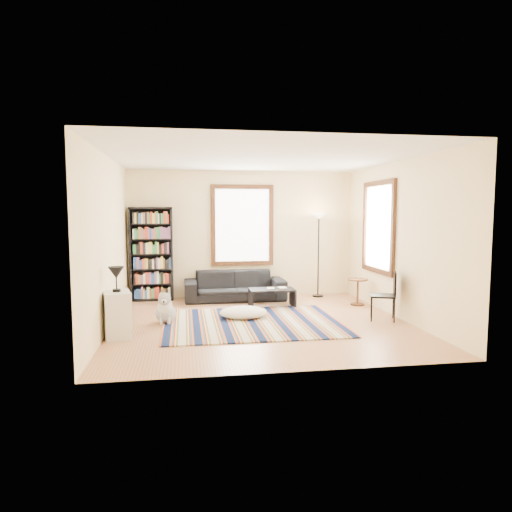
{
  "coord_description": "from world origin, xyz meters",
  "views": [
    {
      "loc": [
        -1.28,
        -7.63,
        1.9
      ],
      "look_at": [
        0.0,
        0.5,
        1.1
      ],
      "focal_mm": 32.0,
      "sensor_mm": 36.0,
      "label": 1
    }
  ],
  "objects": [
    {
      "name": "book_a",
      "position": [
        0.34,
        1.25,
        0.37
      ],
      "size": [
        0.18,
        0.22,
        0.02
      ],
      "primitive_type": "imported",
      "rotation": [
        0.0,
        0.0,
        -0.14
      ],
      "color": "beige",
      "rests_on": "coffee_table"
    },
    {
      "name": "coffee_table",
      "position": [
        0.44,
        1.25,
        0.18
      ],
      "size": [
        0.95,
        0.6,
        0.36
      ],
      "primitive_type": "cube",
      "rotation": [
        0.0,
        0.0,
        0.11
      ],
      "color": "black",
      "rests_on": "floor"
    },
    {
      "name": "wall_front",
      "position": [
        0.0,
        -2.55,
        1.4
      ],
      "size": [
        5.0,
        0.1,
        2.8
      ],
      "primitive_type": "cube",
      "color": "#FFDFAB",
      "rests_on": "floor"
    },
    {
      "name": "side_table",
      "position": [
        2.2,
        1.13,
        0.27
      ],
      "size": [
        0.41,
        0.41,
        0.54
      ],
      "primitive_type": "cylinder",
      "rotation": [
        0.0,
        0.0,
        -0.03
      ],
      "color": "#4F2913",
      "rests_on": "floor"
    },
    {
      "name": "wall_left",
      "position": [
        -2.55,
        0.0,
        1.4
      ],
      "size": [
        0.1,
        5.0,
        2.8
      ],
      "primitive_type": "cube",
      "color": "#FFDFAB",
      "rests_on": "floor"
    },
    {
      "name": "book_b",
      "position": [
        0.59,
        1.3,
        0.37
      ],
      "size": [
        0.22,
        0.17,
        0.02
      ],
      "primitive_type": "imported",
      "rotation": [
        0.0,
        0.0,
        0.08
      ],
      "color": "beige",
      "rests_on": "coffee_table"
    },
    {
      "name": "wall_right",
      "position": [
        2.55,
        0.0,
        1.4
      ],
      "size": [
        0.1,
        5.0,
        2.8
      ],
      "primitive_type": "cube",
      "color": "#FFDFAB",
      "rests_on": "floor"
    },
    {
      "name": "white_cabinet",
      "position": [
        -2.3,
        -0.61,
        0.35
      ],
      "size": [
        0.48,
        0.57,
        0.7
      ],
      "primitive_type": "cube",
      "rotation": [
        0.0,
        0.0,
        0.23
      ],
      "color": "silver",
      "rests_on": "floor"
    },
    {
      "name": "floor_lamp",
      "position": [
        1.67,
        2.15,
        0.93
      ],
      "size": [
        0.33,
        0.33,
        1.86
      ],
      "primitive_type": null,
      "rotation": [
        0.0,
        0.0,
        0.1
      ],
      "color": "black",
      "rests_on": "floor"
    },
    {
      "name": "bookshelf",
      "position": [
        -1.98,
        2.32,
        1.0
      ],
      "size": [
        0.9,
        0.3,
        2.0
      ],
      "primitive_type": "cube",
      "color": "black",
      "rests_on": "floor"
    },
    {
      "name": "floor_cushion",
      "position": [
        -0.26,
        0.32,
        0.11
      ],
      "size": [
        0.96,
        0.8,
        0.21
      ],
      "primitive_type": "ellipsoid",
      "rotation": [
        0.0,
        0.0,
        -0.2
      ],
      "color": "white",
      "rests_on": "floor"
    },
    {
      "name": "window_right",
      "position": [
        2.47,
        0.8,
        1.6
      ],
      "size": [
        0.06,
        1.2,
        1.6
      ],
      "primitive_type": "cube",
      "color": "white",
      "rests_on": "wall_right"
    },
    {
      "name": "folding_chair",
      "position": [
        2.15,
        -0.18,
        0.43
      ],
      "size": [
        0.54,
        0.53,
        0.86
      ],
      "primitive_type": "cube",
      "rotation": [
        0.0,
        0.0,
        -0.39
      ],
      "color": "black",
      "rests_on": "floor"
    },
    {
      "name": "ceiling",
      "position": [
        0.0,
        0.0,
        2.85
      ],
      "size": [
        5.0,
        5.0,
        0.1
      ],
      "primitive_type": "cube",
      "color": "white",
      "rests_on": "floor"
    },
    {
      "name": "window_back",
      "position": [
        0.0,
        2.47,
        1.6
      ],
      "size": [
        1.2,
        0.06,
        1.6
      ],
      "primitive_type": "cube",
      "color": "white",
      "rests_on": "wall_back"
    },
    {
      "name": "dog",
      "position": [
        -1.62,
        0.2,
        0.27
      ],
      "size": [
        0.41,
        0.56,
        0.55
      ],
      "primitive_type": null,
      "rotation": [
        0.0,
        0.0,
        -0.04
      ],
      "color": "#ACACAC",
      "rests_on": "floor"
    },
    {
      "name": "sofa",
      "position": [
        -0.22,
        2.05,
        0.31
      ],
      "size": [
        0.85,
        2.15,
        0.63
      ],
      "primitive_type": "imported",
      "rotation": [
        0.0,
        0.0,
        0.01
      ],
      "color": "black",
      "rests_on": "floor"
    },
    {
      "name": "table_lamp",
      "position": [
        -2.3,
        -0.61,
        0.89
      ],
      "size": [
        0.28,
        0.28,
        0.38
      ],
      "primitive_type": null,
      "rotation": [
        0.0,
        0.0,
        -0.16
      ],
      "color": "black",
      "rests_on": "white_cabinet"
    },
    {
      "name": "rug",
      "position": [
        -0.16,
        -0.05,
        0.01
      ],
      "size": [
        2.99,
        2.39,
        0.02
      ],
      "primitive_type": "cube",
      "color": "#0B173B",
      "rests_on": "floor"
    },
    {
      "name": "wall_back",
      "position": [
        0.0,
        2.55,
        1.4
      ],
      "size": [
        5.0,
        0.1,
        2.8
      ],
      "primitive_type": "cube",
      "color": "#FFDFAB",
      "rests_on": "floor"
    },
    {
      "name": "floor",
      "position": [
        0.0,
        0.0,
        -0.05
      ],
      "size": [
        5.0,
        5.0,
        0.1
      ],
      "primitive_type": "cube",
      "color": "tan",
      "rests_on": "ground"
    }
  ]
}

